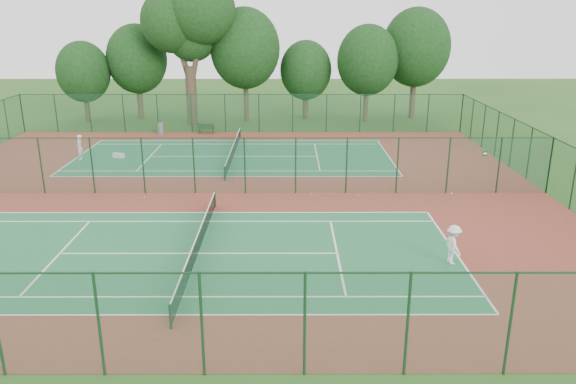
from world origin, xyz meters
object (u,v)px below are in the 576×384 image
(bench, at_px, (206,128))
(big_tree, at_px, (189,20))
(player_near, at_px, (453,245))
(trash_bin, at_px, (161,129))
(kit_bag, at_px, (118,156))
(player_far, at_px, (80,147))

(bench, xyz_separation_m, big_tree, (-1.81, 4.70, 9.27))
(player_near, xyz_separation_m, big_tree, (-16.45, 32.11, 8.85))
(trash_bin, height_order, kit_bag, trash_bin)
(kit_bag, bearing_deg, player_near, -20.38)
(player_near, bearing_deg, trash_bin, 23.33)
(bench, bearing_deg, kit_bag, -121.68)
(big_tree, bearing_deg, player_far, -114.36)
(trash_bin, relative_size, kit_bag, 1.13)
(bench, relative_size, kit_bag, 1.66)
(trash_bin, distance_m, big_tree, 10.74)
(bench, height_order, kit_bag, bench)
(player_near, height_order, big_tree, big_tree)
(player_near, distance_m, kit_bag, 27.47)
(player_far, relative_size, kit_bag, 2.06)
(kit_bag, bearing_deg, player_far, -145.62)
(player_near, bearing_deg, big_tree, 15.91)
(player_far, bearing_deg, big_tree, 148.73)
(player_near, relative_size, trash_bin, 1.74)
(player_near, height_order, bench, player_near)
(trash_bin, xyz_separation_m, kit_bag, (-1.45, -8.39, -0.34))
(player_near, height_order, kit_bag, player_near)
(bench, relative_size, big_tree, 0.11)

